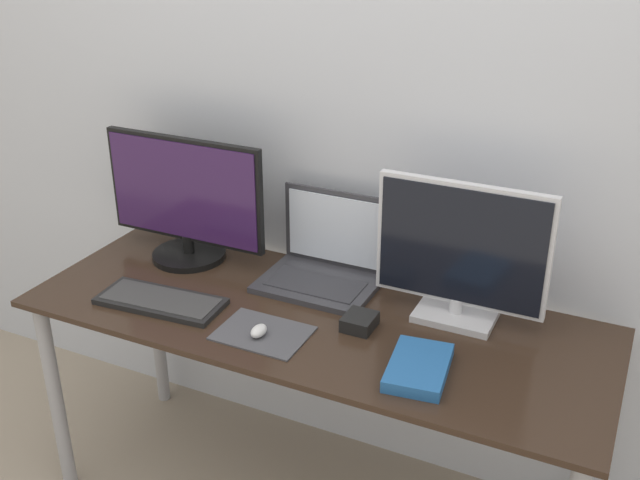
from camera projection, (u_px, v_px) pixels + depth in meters
The scene contains 10 objects.
wall_back at pixel (369, 95), 2.18m from camera, with size 7.00×0.05×2.50m.
desk at pixel (313, 342), 2.14m from camera, with size 1.65×0.62×0.71m.
monitor_left at pixel (185, 201), 2.35m from camera, with size 0.55×0.24×0.40m.
monitor_right at pixel (461, 254), 2.00m from camera, with size 0.47×0.15×0.40m.
laptop at pixel (325, 261), 2.26m from camera, with size 0.35×0.26×0.26m.
keyboard at pixel (161, 301), 2.15m from camera, with size 0.38×0.18×0.02m.
mousepad at pixel (263, 333), 2.01m from camera, with size 0.24×0.18×0.00m.
mouse at pixel (259, 331), 1.98m from camera, with size 0.04×0.06×0.03m.
book at pixel (419, 367), 1.84m from camera, with size 0.17×0.24×0.03m.
power_brick at pixel (359, 322), 2.03m from camera, with size 0.08×0.09×0.04m.
Camera 1 is at (0.80, -1.32, 1.79)m, focal length 42.00 mm.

